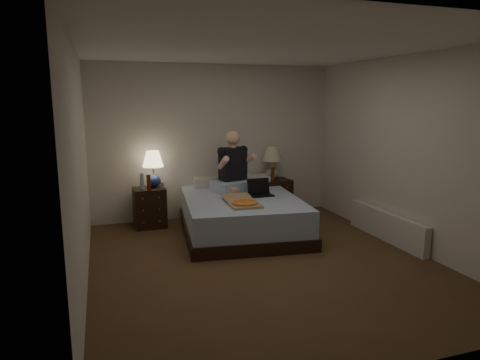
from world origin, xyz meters
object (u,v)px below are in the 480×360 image
object	(u,v)px
beer_bottle_left	(149,182)
laptop	(261,188)
pizza_box	(245,203)
lamp_left	(153,169)
person	(235,161)
radiator	(386,226)
lamp_right	(272,163)
nightstand_left	(150,207)
beer_bottle_right	(273,175)
water_bottle	(142,181)
soda_can	(163,185)
bed	(240,214)
nightstand_right	(275,197)

from	to	relation	value
beer_bottle_left	laptop	bearing A→B (deg)	-21.08
pizza_box	laptop	bearing A→B (deg)	52.78
lamp_left	person	bearing A→B (deg)	-14.99
radiator	pizza_box	bearing A→B (deg)	167.62
lamp_right	nightstand_left	bearing A→B (deg)	-176.72
lamp_right	beer_bottle_right	bearing A→B (deg)	-106.62
lamp_left	laptop	size ratio (longest dim) A/B	1.65
nightstand_left	water_bottle	xyz separation A→B (m)	(-0.10, -0.06, 0.43)
water_bottle	soda_can	bearing A→B (deg)	-4.42
lamp_left	bed	bearing A→B (deg)	-32.16
person	radiator	size ratio (longest dim) A/B	0.58
person	radiator	world-z (taller)	person
bed	radiator	xyz separation A→B (m)	(1.81, -1.01, -0.07)
person	laptop	world-z (taller)	person
nightstand_right	lamp_right	bearing A→B (deg)	155.46
bed	soda_can	size ratio (longest dim) A/B	21.42
person	pizza_box	bearing A→B (deg)	-116.74
nightstand_left	beer_bottle_right	distance (m)	2.06
lamp_right	person	xyz separation A→B (m)	(-0.78, -0.38, 0.12)
nightstand_right	beer_bottle_left	size ratio (longest dim) A/B	2.62
person	bed	bearing A→B (deg)	-112.46
beer_bottle_left	laptop	world-z (taller)	beer_bottle_left
soda_can	pizza_box	xyz separation A→B (m)	(0.92, -1.18, -0.08)
laptop	pizza_box	world-z (taller)	laptop
beer_bottle_right	radiator	bearing A→B (deg)	-57.57
nightstand_right	laptop	size ratio (longest dim) A/B	1.77
nightstand_left	lamp_left	distance (m)	0.59
laptop	radiator	size ratio (longest dim) A/B	0.21
lamp_right	beer_bottle_right	distance (m)	0.24
beer_bottle_left	radiator	distance (m)	3.47
beer_bottle_left	laptop	size ratio (longest dim) A/B	0.68
bed	lamp_left	size ratio (longest dim) A/B	3.83
person	beer_bottle_left	bearing A→B (deg)	157.29
laptop	radiator	xyz separation A→B (m)	(1.50, -0.95, -0.46)
bed	pizza_box	xyz separation A→B (m)	(-0.13, -0.58, 0.31)
radiator	nightstand_left	bearing A→B (deg)	151.12
person	radiator	bearing A→B (deg)	-55.70
soda_can	bed	bearing A→B (deg)	-29.44
bed	water_bottle	xyz separation A→B (m)	(-1.35, 0.62, 0.46)
pizza_box	beer_bottle_left	bearing A→B (deg)	137.71
beer_bottle_left	person	size ratio (longest dim) A/B	0.25
lamp_right	soda_can	distance (m)	1.89
lamp_right	water_bottle	distance (m)	2.18
beer_bottle_right	lamp_right	bearing A→B (deg)	73.38
water_bottle	beer_bottle_right	distance (m)	2.12
beer_bottle_left	beer_bottle_right	bearing A→B (deg)	2.43
nightstand_right	person	distance (m)	1.15
water_bottle	radiator	bearing A→B (deg)	-27.23
beer_bottle_right	bed	bearing A→B (deg)	-140.78
nightstand_right	soda_can	size ratio (longest dim) A/B	6.02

